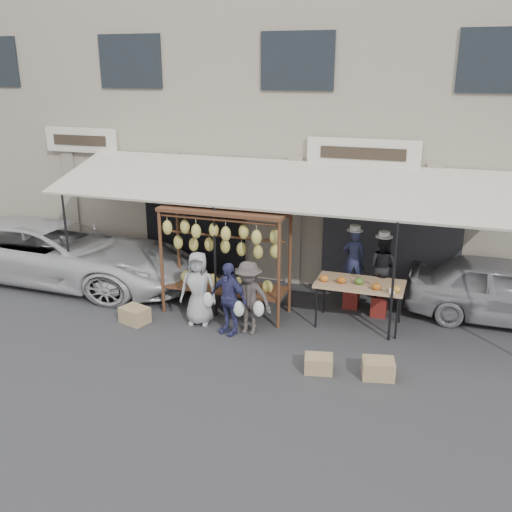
{
  "coord_description": "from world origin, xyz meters",
  "views": [
    {
      "loc": [
        3.23,
        -8.81,
        4.91
      ],
      "look_at": [
        -0.22,
        1.4,
        1.3
      ],
      "focal_mm": 40.0,
      "sensor_mm": 36.0,
      "label": 1
    }
  ],
  "objects_px": {
    "banana_rack": "(224,241)",
    "crate_far": "(135,315)",
    "produce_table": "(360,285)",
    "customer_left": "(198,288)",
    "van": "(52,238)",
    "customer_right": "(248,298)",
    "vendor_right": "(382,266)",
    "crate_near_a": "(319,364)",
    "customer_mid": "(229,298)",
    "sedan": "(507,290)",
    "vendor_left": "(353,259)",
    "crate_near_b": "(378,369)"
  },
  "relations": [
    {
      "from": "customer_left",
      "to": "crate_near_a",
      "type": "xyz_separation_m",
      "value": [
        2.69,
        -1.11,
        -0.6
      ]
    },
    {
      "from": "produce_table",
      "to": "customer_left",
      "type": "height_order",
      "value": "customer_left"
    },
    {
      "from": "customer_right",
      "to": "sedan",
      "type": "distance_m",
      "value": 5.17
    },
    {
      "from": "sedan",
      "to": "van",
      "type": "bearing_deg",
      "value": 95.53
    },
    {
      "from": "vendor_right",
      "to": "crate_near_b",
      "type": "xyz_separation_m",
      "value": [
        0.3,
        -2.5,
        -0.93
      ]
    },
    {
      "from": "vendor_right",
      "to": "customer_mid",
      "type": "relative_size",
      "value": 0.91
    },
    {
      "from": "banana_rack",
      "to": "crate_near_a",
      "type": "distance_m",
      "value": 3.28
    },
    {
      "from": "vendor_left",
      "to": "sedan",
      "type": "height_order",
      "value": "vendor_left"
    },
    {
      "from": "produce_table",
      "to": "customer_mid",
      "type": "bearing_deg",
      "value": -154.55
    },
    {
      "from": "customer_mid",
      "to": "customer_right",
      "type": "xyz_separation_m",
      "value": [
        0.36,
        0.12,
        0.01
      ]
    },
    {
      "from": "produce_table",
      "to": "customer_left",
      "type": "distance_m",
      "value": 3.15
    },
    {
      "from": "produce_table",
      "to": "vendor_left",
      "type": "distance_m",
      "value": 0.94
    },
    {
      "from": "produce_table",
      "to": "banana_rack",
      "type": "bearing_deg",
      "value": -174.83
    },
    {
      "from": "produce_table",
      "to": "customer_mid",
      "type": "relative_size",
      "value": 1.19
    },
    {
      "from": "banana_rack",
      "to": "customer_mid",
      "type": "bearing_deg",
      "value": -64.12
    },
    {
      "from": "produce_table",
      "to": "van",
      "type": "xyz_separation_m",
      "value": [
        -7.34,
        0.3,
        0.17
      ]
    },
    {
      "from": "vendor_left",
      "to": "customer_left",
      "type": "height_order",
      "value": "vendor_left"
    },
    {
      "from": "vendor_left",
      "to": "crate_near_b",
      "type": "relative_size",
      "value": 2.49
    },
    {
      "from": "produce_table",
      "to": "customer_right",
      "type": "relative_size",
      "value": 1.17
    },
    {
      "from": "vendor_left",
      "to": "crate_near_a",
      "type": "distance_m",
      "value": 3.02
    },
    {
      "from": "produce_table",
      "to": "vendor_right",
      "type": "bearing_deg",
      "value": 62.14
    },
    {
      "from": "vendor_left",
      "to": "customer_right",
      "type": "bearing_deg",
      "value": 33.26
    },
    {
      "from": "customer_right",
      "to": "vendor_left",
      "type": "bearing_deg",
      "value": 49.38
    },
    {
      "from": "customer_right",
      "to": "crate_far",
      "type": "bearing_deg",
      "value": -171.28
    },
    {
      "from": "produce_table",
      "to": "crate_far",
      "type": "bearing_deg",
      "value": -163.4
    },
    {
      "from": "produce_table",
      "to": "vendor_right",
      "type": "distance_m",
      "value": 0.75
    },
    {
      "from": "customer_left",
      "to": "crate_far",
      "type": "height_order",
      "value": "customer_left"
    },
    {
      "from": "produce_table",
      "to": "van",
      "type": "relative_size",
      "value": 0.34
    },
    {
      "from": "vendor_right",
      "to": "crate_near_a",
      "type": "relative_size",
      "value": 2.75
    },
    {
      "from": "vendor_left",
      "to": "van",
      "type": "height_order",
      "value": "van"
    },
    {
      "from": "sedan",
      "to": "vendor_left",
      "type": "bearing_deg",
      "value": 96.38
    },
    {
      "from": "customer_right",
      "to": "vendor_right",
      "type": "bearing_deg",
      "value": 36.64
    },
    {
      "from": "customer_mid",
      "to": "sedan",
      "type": "bearing_deg",
      "value": 43.06
    },
    {
      "from": "crate_near_a",
      "to": "sedan",
      "type": "distance_m",
      "value": 4.46
    },
    {
      "from": "banana_rack",
      "to": "crate_far",
      "type": "bearing_deg",
      "value": -146.48
    },
    {
      "from": "customer_left",
      "to": "customer_right",
      "type": "distance_m",
      "value": 1.08
    },
    {
      "from": "vendor_left",
      "to": "sedan",
      "type": "distance_m",
      "value": 3.08
    },
    {
      "from": "produce_table",
      "to": "crate_far",
      "type": "xyz_separation_m",
      "value": [
        -4.26,
        -1.27,
        -0.71
      ]
    },
    {
      "from": "vendor_right",
      "to": "crate_near_b",
      "type": "relative_size",
      "value": 2.48
    },
    {
      "from": "produce_table",
      "to": "customer_mid",
      "type": "distance_m",
      "value": 2.56
    },
    {
      "from": "customer_right",
      "to": "banana_rack",
      "type": "bearing_deg",
      "value": 137.91
    },
    {
      "from": "crate_near_a",
      "to": "sedan",
      "type": "height_order",
      "value": "sedan"
    },
    {
      "from": "customer_left",
      "to": "crate_far",
      "type": "distance_m",
      "value": 1.43
    },
    {
      "from": "customer_right",
      "to": "crate_near_b",
      "type": "relative_size",
      "value": 2.78
    },
    {
      "from": "produce_table",
      "to": "sedan",
      "type": "distance_m",
      "value": 3.0
    },
    {
      "from": "banana_rack",
      "to": "crate_near_a",
      "type": "height_order",
      "value": "banana_rack"
    },
    {
      "from": "crate_near_a",
      "to": "van",
      "type": "xyz_separation_m",
      "value": [
        -7.0,
        2.29,
        0.9
      ]
    },
    {
      "from": "customer_right",
      "to": "van",
      "type": "height_order",
      "value": "van"
    },
    {
      "from": "banana_rack",
      "to": "crate_near_b",
      "type": "bearing_deg",
      "value": -25.76
    },
    {
      "from": "customer_right",
      "to": "crate_near_a",
      "type": "height_order",
      "value": "customer_right"
    }
  ]
}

